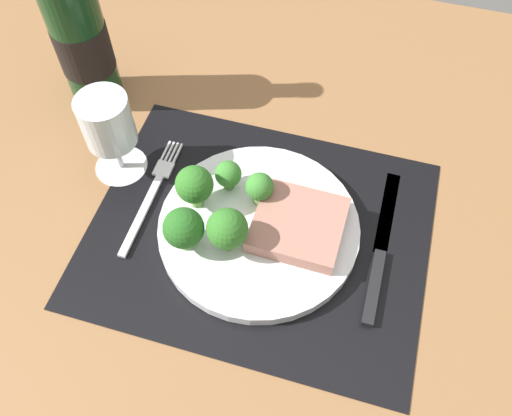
{
  "coord_description": "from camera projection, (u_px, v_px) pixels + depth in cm",
  "views": [
    {
      "loc": [
        9.52,
        -34.25,
        59.65
      ],
      "look_at": [
        -1.04,
        2.3,
        1.9
      ],
      "focal_mm": 37.68,
      "sensor_mm": 36.0,
      "label": 1
    }
  ],
  "objects": [
    {
      "name": "broccoli_front_edge",
      "position": [
        260.0,
        188.0,
        0.67
      ],
      "size": [
        3.6,
        3.6,
        4.96
      ],
      "color": "#6B994C",
      "rests_on": "plate"
    },
    {
      "name": "knife",
      "position": [
        379.0,
        256.0,
        0.67
      ],
      "size": [
        1.8,
        23.0,
        0.8
      ],
      "rotation": [
        0.0,
        0.0,
        0.04
      ],
      "color": "black",
      "rests_on": "placemat"
    },
    {
      "name": "wine_bottle",
      "position": [
        81.0,
        38.0,
        0.74
      ],
      "size": [
        7.7,
        7.7,
        28.96
      ],
      "color": "#143819",
      "rests_on": "ground_plane"
    },
    {
      "name": "broccoli_near_steak",
      "position": [
        227.0,
        229.0,
        0.62
      ],
      "size": [
        4.98,
        4.98,
        6.78
      ],
      "color": "#5B8942",
      "rests_on": "plate"
    },
    {
      "name": "broccoli_back_left",
      "position": [
        184.0,
        229.0,
        0.63
      ],
      "size": [
        4.98,
        4.98,
        6.32
      ],
      "color": "#6B994C",
      "rests_on": "plate"
    },
    {
      "name": "steak",
      "position": [
        298.0,
        225.0,
        0.67
      ],
      "size": [
        11.19,
        10.56,
        2.12
      ],
      "primitive_type": "cube",
      "rotation": [
        0.0,
        0.0,
        -0.02
      ],
      "color": "#9E6B5B",
      "rests_on": "plate"
    },
    {
      "name": "wine_glass",
      "position": [
        108.0,
        126.0,
        0.68
      ],
      "size": [
        7.22,
        7.22,
        12.82
      ],
      "color": "silver",
      "rests_on": "ground_plane"
    },
    {
      "name": "broccoli_near_fork",
      "position": [
        194.0,
        185.0,
        0.66
      ],
      "size": [
        4.81,
        4.81,
        6.49
      ],
      "color": "#6B994C",
      "rests_on": "plate"
    },
    {
      "name": "plate",
      "position": [
        259.0,
        228.0,
        0.68
      ],
      "size": [
        25.61,
        25.61,
        1.6
      ],
      "primitive_type": "cylinder",
      "color": "silver",
      "rests_on": "placemat"
    },
    {
      "name": "placemat",
      "position": [
        259.0,
        232.0,
        0.69
      ],
      "size": [
        42.99,
        34.65,
        0.3
      ],
      "primitive_type": "cube",
      "color": "black",
      "rests_on": "ground_plane"
    },
    {
      "name": "fork",
      "position": [
        152.0,
        194.0,
        0.72
      ],
      "size": [
        2.4,
        19.2,
        0.5
      ],
      "rotation": [
        0.0,
        0.0,
        0.01
      ],
      "color": "silver",
      "rests_on": "placemat"
    },
    {
      "name": "broccoli_center",
      "position": [
        228.0,
        174.0,
        0.69
      ],
      "size": [
        3.5,
        3.5,
        4.44
      ],
      "color": "#5B8942",
      "rests_on": "plate"
    },
    {
      "name": "ground_plane",
      "position": [
        259.0,
        238.0,
        0.71
      ],
      "size": [
        140.0,
        110.0,
        3.0
      ],
      "primitive_type": "cube",
      "color": "brown"
    }
  ]
}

